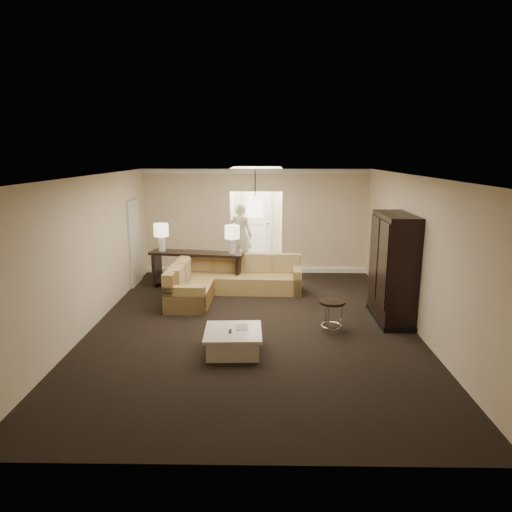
{
  "coord_description": "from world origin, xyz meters",
  "views": [
    {
      "loc": [
        0.2,
        -8.17,
        3.19
      ],
      "look_at": [
        0.04,
        1.2,
        1.08
      ],
      "focal_mm": 32.0,
      "sensor_mm": 36.0,
      "label": 1
    }
  ],
  "objects_px": {
    "console_table": "(197,266)",
    "coffee_table": "(233,341)",
    "armoire": "(393,270)",
    "sectional_sofa": "(225,280)",
    "person": "(240,232)",
    "drink_table": "(332,310)"
  },
  "relations": [
    {
      "from": "armoire",
      "to": "drink_table",
      "type": "relative_size",
      "value": 3.62
    },
    {
      "from": "armoire",
      "to": "drink_table",
      "type": "xyz_separation_m",
      "value": [
        -1.24,
        -0.63,
        -0.59
      ]
    },
    {
      "from": "sectional_sofa",
      "to": "armoire",
      "type": "distance_m",
      "value": 3.77
    },
    {
      "from": "drink_table",
      "to": "console_table",
      "type": "bearing_deg",
      "value": 135.91
    },
    {
      "from": "armoire",
      "to": "drink_table",
      "type": "distance_m",
      "value": 1.51
    },
    {
      "from": "coffee_table",
      "to": "person",
      "type": "bearing_deg",
      "value": 91.61
    },
    {
      "from": "sectional_sofa",
      "to": "drink_table",
      "type": "height_order",
      "value": "sectional_sofa"
    },
    {
      "from": "person",
      "to": "armoire",
      "type": "bearing_deg",
      "value": 140.82
    },
    {
      "from": "armoire",
      "to": "drink_table",
      "type": "bearing_deg",
      "value": -153.03
    },
    {
      "from": "sectional_sofa",
      "to": "armoire",
      "type": "xyz_separation_m",
      "value": [
        3.38,
        -1.55,
        0.66
      ]
    },
    {
      "from": "coffee_table",
      "to": "armoire",
      "type": "xyz_separation_m",
      "value": [
        2.98,
        1.56,
        0.81
      ]
    },
    {
      "from": "console_table",
      "to": "armoire",
      "type": "height_order",
      "value": "armoire"
    },
    {
      "from": "sectional_sofa",
      "to": "armoire",
      "type": "relative_size",
      "value": 1.4
    },
    {
      "from": "console_table",
      "to": "armoire",
      "type": "relative_size",
      "value": 1.11
    },
    {
      "from": "coffee_table",
      "to": "person",
      "type": "xyz_separation_m",
      "value": [
        -0.16,
        5.7,
        0.83
      ]
    },
    {
      "from": "sectional_sofa",
      "to": "drink_table",
      "type": "distance_m",
      "value": 3.05
    },
    {
      "from": "console_table",
      "to": "person",
      "type": "bearing_deg",
      "value": 73.4
    },
    {
      "from": "coffee_table",
      "to": "person",
      "type": "height_order",
      "value": "person"
    },
    {
      "from": "drink_table",
      "to": "person",
      "type": "xyz_separation_m",
      "value": [
        -1.9,
        4.77,
        0.61
      ]
    },
    {
      "from": "console_table",
      "to": "coffee_table",
      "type": "bearing_deg",
      "value": -64.51
    },
    {
      "from": "armoire",
      "to": "sectional_sofa",
      "type": "bearing_deg",
      "value": 155.4
    },
    {
      "from": "sectional_sofa",
      "to": "person",
      "type": "relative_size",
      "value": 1.43
    }
  ]
}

